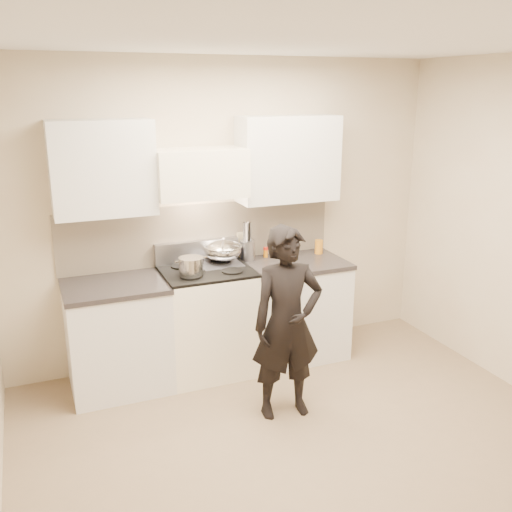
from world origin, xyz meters
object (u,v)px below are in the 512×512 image
Objects in this scene: stove at (208,320)px; wok at (223,250)px; counter_right at (293,308)px; person at (287,323)px; utensil_crock at (247,249)px.

wok is (0.20, 0.14, 0.58)m from stove.
counter_right is 1.06m from person.
wok is at bearing 103.35° from person.
utensil_crock reaches higher than stove.
stove is 0.64× the size of person.
counter_right is 2.17× the size of wok.
person is (0.34, -0.89, 0.27)m from stove.
person is at bearing -95.64° from utensil_crock.
person is at bearing -82.15° from wok.
counter_right is at bearing 0.00° from stove.
stove is 0.74m from utensil_crock.
stove is 0.63m from wok.
stove is at bearing -157.06° from utensil_crock.
counter_right is at bearing -26.61° from utensil_crock.
person is at bearing -118.59° from counter_right.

